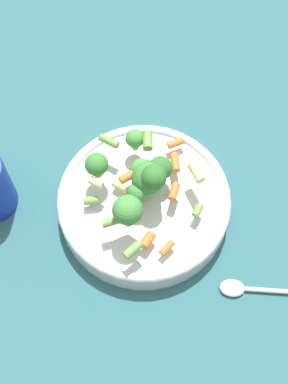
{
  "coord_description": "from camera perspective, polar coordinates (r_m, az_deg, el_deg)",
  "views": [
    {
      "loc": [
        -0.22,
        0.27,
        0.74
      ],
      "look_at": [
        0.0,
        0.0,
        0.06
      ],
      "focal_mm": 50.0,
      "sensor_mm": 36.0,
      "label": 1
    }
  ],
  "objects": [
    {
      "name": "pasta_salad",
      "position": [
        0.75,
        -0.42,
        1.21
      ],
      "size": [
        0.18,
        0.21,
        0.08
      ],
      "color": "#8CB766",
      "rests_on": "bowl"
    },
    {
      "name": "bowl",
      "position": [
        0.8,
        -0.0,
        -1.13
      ],
      "size": [
        0.26,
        0.26,
        0.04
      ],
      "color": "silver",
      "rests_on": "ground_plane"
    },
    {
      "name": "ground_plane",
      "position": [
        0.82,
        -0.0,
        -1.84
      ],
      "size": [
        3.0,
        3.0,
        0.0
      ],
      "primitive_type": "plane",
      "color": "#2D6066"
    },
    {
      "name": "spoon",
      "position": [
        0.79,
        11.7,
        -10.14
      ],
      "size": [
        0.14,
        0.11,
        0.01
      ],
      "rotation": [
        0.0,
        0.0,
        6.9
      ],
      "color": "silver",
      "rests_on": "ground_plane"
    }
  ]
}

